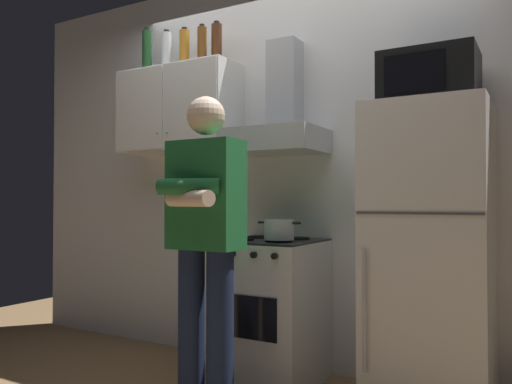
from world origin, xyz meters
name	(u,v)px	position (x,y,z in m)	size (l,w,h in m)	color
back_wall_tiled	(300,164)	(0.00, 0.60, 1.35)	(4.80, 0.10, 2.70)	white
upper_cabinet	(179,110)	(-0.85, 0.37, 1.75)	(0.90, 0.37, 0.60)	white
stove_oven	(269,310)	(-0.05, 0.25, 0.43)	(0.60, 0.62, 0.87)	silver
range_hood	(278,123)	(-0.05, 0.38, 1.60)	(0.60, 0.44, 0.75)	#B7BABF
refrigerator	(430,258)	(0.90, 0.25, 0.80)	(0.60, 0.62, 1.60)	white
microwave	(429,80)	(0.90, 0.27, 1.74)	(0.48, 0.37, 0.28)	black
person_standing	(205,239)	(-0.10, -0.36, 0.90)	(0.38, 0.33, 1.64)	#192342
cooking_pot	(279,230)	(0.08, 0.13, 0.93)	(0.28, 0.18, 0.12)	#B7BABF
bottle_beer_brown	(202,45)	(-0.63, 0.35, 2.18)	(0.06, 0.06, 0.28)	brown
bottle_vodka_clear	(166,51)	(-0.96, 0.37, 2.19)	(0.07, 0.07, 0.30)	silver
bottle_wine_green	(147,51)	(-1.13, 0.35, 2.21)	(0.07, 0.07, 0.33)	#19471E
bottle_liquor_amber	(184,49)	(-0.82, 0.40, 2.19)	(0.07, 0.07, 0.30)	#B7721E
bottle_rum_dark	(217,43)	(-0.52, 0.36, 2.18)	(0.07, 0.07, 0.28)	#47230F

